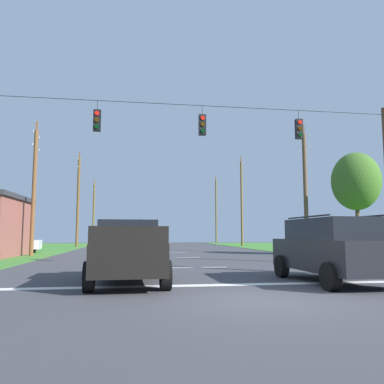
{
  "coord_description": "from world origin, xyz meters",
  "views": [
    {
      "loc": [
        -2.92,
        -8.67,
        1.51
      ],
      "look_at": [
        0.16,
        11.99,
        3.78
      ],
      "focal_mm": 36.05,
      "sensor_mm": 36.0,
      "label": 1
    }
  ],
  "objects": [
    {
      "name": "tree_roadside_right",
      "position": [
        12.39,
        16.09,
        5.15
      ],
      "size": [
        3.33,
        3.33,
        7.21
      ],
      "color": "brown",
      "rests_on": "ground"
    },
    {
      "name": "utility_pole_near_left",
      "position": [
        10.65,
        54.87,
        5.53
      ],
      "size": [
        0.27,
        1.72,
        11.3
      ],
      "color": "brown",
      "rests_on": "ground"
    },
    {
      "name": "utility_pole_distant_right",
      "position": [
        -9.54,
        37.89,
        5.52
      ],
      "size": [
        0.31,
        1.93,
        11.25
      ],
      "color": "brown",
      "rests_on": "ground"
    },
    {
      "name": "utility_pole_far_left",
      "position": [
        -9.77,
        18.79,
        4.65
      ],
      "size": [
        0.27,
        1.84,
        9.3
      ],
      "color": "brown",
      "rests_on": "ground"
    },
    {
      "name": "suv_black",
      "position": [
        3.19,
        2.7,
        1.06
      ],
      "size": [
        2.3,
        4.84,
        2.05
      ],
      "color": "black",
      "rests_on": "ground"
    },
    {
      "name": "distant_car_oncoming",
      "position": [
        12.55,
        21.14,
        0.79
      ],
      "size": [
        2.31,
        4.44,
        1.52
      ],
      "color": "slate",
      "rests_on": "ground"
    },
    {
      "name": "utility_pole_far_right",
      "position": [
        10.27,
        37.78,
        5.46
      ],
      "size": [
        0.28,
        1.75,
        11.22
      ],
      "color": "brown",
      "rests_on": "ground"
    },
    {
      "name": "stop_bar_stripe",
      "position": [
        0.0,
        2.71,
        0.0
      ],
      "size": [
        16.1,
        0.45,
        0.01
      ],
      "primitive_type": "cube",
      "color": "white",
      "rests_on": "ground"
    },
    {
      "name": "lane_dash_0",
      "position": [
        0.0,
        8.71,
        0.0
      ],
      "size": [
        2.5,
        0.15,
        0.01
      ],
      "primitive_type": "cube",
      "rotation": [
        0.0,
        0.0,
        1.57
      ],
      "color": "white",
      "rests_on": "ground"
    },
    {
      "name": "utility_pole_distant_left",
      "position": [
        -9.49,
        55.09,
        5.14
      ],
      "size": [
        0.31,
        1.87,
        10.33
      ],
      "color": "brown",
      "rests_on": "ground"
    },
    {
      "name": "ground_plane",
      "position": [
        0.0,
        0.0,
        0.0
      ],
      "size": [
        120.0,
        120.0,
        0.0
      ],
      "primitive_type": "plane",
      "color": "#3D3D42"
    },
    {
      "name": "overhead_signal_span",
      "position": [
        0.0,
        8.3,
        4.26
      ],
      "size": [
        18.88,
        0.31,
        7.73
      ],
      "color": "brown",
      "rests_on": "ground"
    },
    {
      "name": "pickup_truck",
      "position": [
        -3.12,
        3.75,
        0.97
      ],
      "size": [
        2.4,
        5.45,
        1.95
      ],
      "color": "black",
      "rests_on": "ground"
    },
    {
      "name": "utility_pole_mid_right",
      "position": [
        10.21,
        19.48,
        4.92
      ],
      "size": [
        0.32,
        1.94,
        10.09
      ],
      "color": "brown",
      "rests_on": "ground"
    },
    {
      "name": "distant_car_crossing_white",
      "position": [
        -12.37,
        23.2,
        0.79
      ],
      "size": [
        4.45,
        2.33,
        1.52
      ],
      "color": "silver",
      "rests_on": "ground"
    },
    {
      "name": "lane_dash_1",
      "position": [
        0.0,
        16.04,
        0.0
      ],
      "size": [
        2.5,
        0.15,
        0.01
      ],
      "primitive_type": "cube",
      "rotation": [
        0.0,
        0.0,
        1.57
      ],
      "color": "white",
      "rests_on": "ground"
    },
    {
      "name": "lane_dash_2",
      "position": [
        0.0,
        23.12,
        0.0
      ],
      "size": [
        2.5,
        0.15,
        0.01
      ],
      "primitive_type": "cube",
      "rotation": [
        0.0,
        0.0,
        1.57
      ],
      "color": "white",
      "rests_on": "ground"
    }
  ]
}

